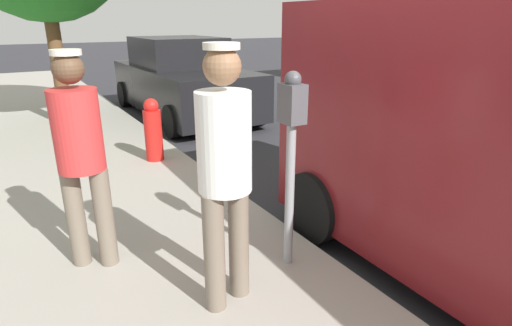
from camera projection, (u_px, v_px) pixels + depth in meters
ground_plane at (448, 261)px, 3.61m from camera, size 80.00×80.00×0.00m
parking_meter_near at (291, 139)px, 2.98m from camera, size 0.14×0.18×1.52m
pedestrian_in_red at (80, 150)px, 3.00m from camera, size 0.34×0.34×1.66m
pedestrian_in_white at (225, 165)px, 2.55m from camera, size 0.35×0.34×1.73m
parked_sedan_behind at (182, 81)px, 8.89m from camera, size 1.95×4.40×1.65m
fire_hydrant at (153, 131)px, 5.61m from camera, size 0.24×0.24×0.86m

